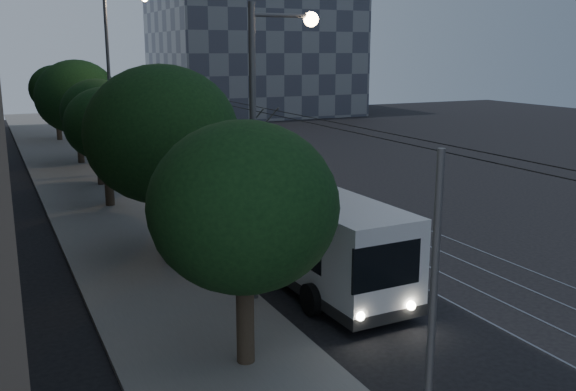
# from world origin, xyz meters

# --- Properties ---
(ground) EXTENTS (120.00, 120.00, 0.00)m
(ground) POSITION_xyz_m (0.00, 0.00, 0.00)
(ground) COLOR black
(ground) RESTS_ON ground
(sidewalk) EXTENTS (5.00, 90.00, 0.15)m
(sidewalk) POSITION_xyz_m (-7.50, 20.00, 0.07)
(sidewalk) COLOR slate
(sidewalk) RESTS_ON ground
(tram_rails) EXTENTS (4.52, 90.00, 0.02)m
(tram_rails) POSITION_xyz_m (2.50, 20.00, 0.01)
(tram_rails) COLOR gray
(tram_rails) RESTS_ON ground
(overhead_wires) EXTENTS (2.23, 90.00, 6.00)m
(overhead_wires) POSITION_xyz_m (-4.97, 20.00, 3.47)
(overhead_wires) COLOR black
(overhead_wires) RESTS_ON ground
(building_distant_right) EXTENTS (22.00, 18.00, 24.00)m
(building_distant_right) POSITION_xyz_m (18.00, 55.00, 12.00)
(building_distant_right) COLOR #3C404C
(building_distant_right) RESTS_ON ground
(trolleybus) EXTENTS (2.91, 12.10, 5.63)m
(trolleybus) POSITION_xyz_m (-2.90, 0.92, 1.66)
(trolleybus) COLOR silver
(trolleybus) RESTS_ON ground
(pickup_silver) EXTENTS (2.83, 5.74, 1.57)m
(pickup_silver) POSITION_xyz_m (-2.70, 9.14, 0.78)
(pickup_silver) COLOR #A0A3A8
(pickup_silver) RESTS_ON ground
(car_white_a) EXTENTS (1.55, 3.74, 1.27)m
(car_white_a) POSITION_xyz_m (-3.02, 17.68, 0.63)
(car_white_a) COLOR silver
(car_white_a) RESTS_ON ground
(car_white_b) EXTENTS (3.34, 5.38, 1.45)m
(car_white_b) POSITION_xyz_m (-3.14, 23.86, 0.73)
(car_white_b) COLOR silver
(car_white_b) RESTS_ON ground
(car_white_c) EXTENTS (2.12, 4.30, 1.35)m
(car_white_c) POSITION_xyz_m (-3.93, 29.00, 0.68)
(car_white_c) COLOR #B5B5B9
(car_white_c) RESTS_ON ground
(car_white_d) EXTENTS (2.86, 4.35, 1.38)m
(car_white_d) POSITION_xyz_m (-4.30, 33.11, 0.69)
(car_white_d) COLOR #B1B2B5
(car_white_d) RESTS_ON ground
(tree_0) EXTENTS (4.50, 4.50, 6.09)m
(tree_0) POSITION_xyz_m (-7.00, -5.08, 4.05)
(tree_0) COLOR #2F241A
(tree_0) RESTS_ON ground
(tree_1) EXTENTS (5.59, 5.59, 7.17)m
(tree_1) POSITION_xyz_m (-6.50, 4.20, 4.64)
(tree_1) COLOR #2F241A
(tree_1) RESTS_ON ground
(tree_2) EXTENTS (3.93, 3.93, 5.93)m
(tree_2) POSITION_xyz_m (-7.00, 12.98, 4.14)
(tree_2) COLOR #2F241A
(tree_2) RESTS_ON ground
(tree_3) EXTENTS (4.02, 4.02, 6.11)m
(tree_3) POSITION_xyz_m (-6.50, 18.35, 4.27)
(tree_3) COLOR #2F241A
(tree_3) RESTS_ON ground
(tree_4) EXTENTS (5.44, 5.44, 7.04)m
(tree_4) POSITION_xyz_m (-6.50, 26.36, 4.58)
(tree_4) COLOR #2F241A
(tree_4) RESTS_ON ground
(tree_5) EXTENTS (4.38, 4.38, 6.43)m
(tree_5) POSITION_xyz_m (-6.50, 39.17, 4.44)
(tree_5) COLOR #2F241A
(tree_5) RESTS_ON ground
(streetlamp_near) EXTENTS (2.20, 0.44, 8.96)m
(streetlamp_near) POSITION_xyz_m (-4.80, -1.34, 5.45)
(streetlamp_near) COLOR #515153
(streetlamp_near) RESTS_ON ground
(streetlamp_far) EXTENTS (2.69, 0.44, 11.27)m
(streetlamp_far) POSITION_xyz_m (-4.82, 21.13, 6.71)
(streetlamp_far) COLOR #515153
(streetlamp_far) RESTS_ON ground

